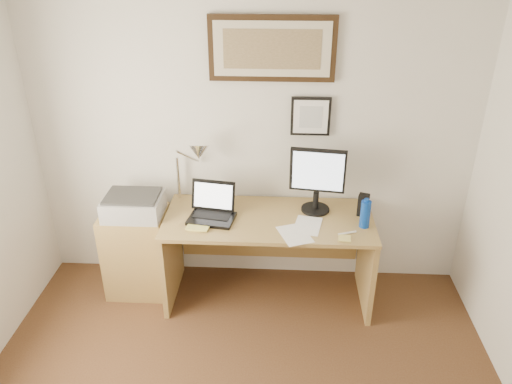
# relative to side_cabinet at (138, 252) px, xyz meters

# --- Properties ---
(wall_back) EXTENTS (3.50, 0.02, 2.50)m
(wall_back) POSITION_rel_side_cabinet_xyz_m (0.92, 0.32, 0.89)
(wall_back) COLOR silver
(wall_back) RESTS_ON ground
(side_cabinet) EXTENTS (0.50, 0.40, 0.73)m
(side_cabinet) POSITION_rel_side_cabinet_xyz_m (0.00, 0.00, 0.00)
(side_cabinet) COLOR olive
(side_cabinet) RESTS_ON floor
(water_bottle) EXTENTS (0.07, 0.07, 0.21)m
(water_bottle) POSITION_rel_side_cabinet_xyz_m (1.78, -0.14, 0.49)
(water_bottle) COLOR #0C3A9F
(water_bottle) RESTS_ON desk
(bottle_cap) EXTENTS (0.04, 0.04, 0.02)m
(bottle_cap) POSITION_rel_side_cabinet_xyz_m (1.78, -0.14, 0.61)
(bottle_cap) COLOR #0C3A9F
(bottle_cap) RESTS_ON water_bottle
(speaker) EXTENTS (0.10, 0.09, 0.18)m
(speaker) POSITION_rel_side_cabinet_xyz_m (1.79, 0.03, 0.47)
(speaker) COLOR black
(speaker) RESTS_ON desk
(paper_sheet_a) EXTENTS (0.28, 0.33, 0.00)m
(paper_sheet_a) POSITION_rel_side_cabinet_xyz_m (1.27, -0.28, 0.39)
(paper_sheet_a) COLOR white
(paper_sheet_a) RESTS_ON desk
(paper_sheet_b) EXTENTS (0.24, 0.30, 0.00)m
(paper_sheet_b) POSITION_rel_side_cabinet_xyz_m (1.36, -0.15, 0.39)
(paper_sheet_b) COLOR white
(paper_sheet_b) RESTS_ON desk
(sticky_pad) EXTENTS (0.10, 0.10, 0.01)m
(sticky_pad) POSITION_rel_side_cabinet_xyz_m (1.62, -0.32, 0.39)
(sticky_pad) COLOR #D6C565
(sticky_pad) RESTS_ON desk
(marker_pen) EXTENTS (0.14, 0.06, 0.02)m
(marker_pen) POSITION_rel_side_cabinet_xyz_m (1.65, -0.25, 0.39)
(marker_pen) COLOR white
(marker_pen) RESTS_ON desk
(book) EXTENTS (0.20, 0.26, 0.02)m
(book) POSITION_rel_side_cabinet_xyz_m (0.48, -0.15, 0.39)
(book) COLOR #DED868
(book) RESTS_ON desk
(desk) EXTENTS (1.60, 0.70, 0.75)m
(desk) POSITION_rel_side_cabinet_xyz_m (1.07, 0.04, 0.15)
(desk) COLOR olive
(desk) RESTS_ON floor
(laptop) EXTENTS (0.37, 0.34, 0.26)m
(laptop) POSITION_rel_side_cabinet_xyz_m (0.64, -0.06, 0.44)
(laptop) COLOR black
(laptop) RESTS_ON desk
(lcd_monitor) EXTENTS (0.42, 0.22, 0.52)m
(lcd_monitor) POSITION_rel_side_cabinet_xyz_m (1.43, 0.08, 0.68)
(lcd_monitor) COLOR black
(lcd_monitor) RESTS_ON desk
(printer) EXTENTS (0.44, 0.34, 0.18)m
(printer) POSITION_rel_side_cabinet_xyz_m (0.02, -0.03, 0.45)
(printer) COLOR #A5A5A8
(printer) RESTS_ON side_cabinet
(desk_lamp) EXTENTS (0.29, 0.27, 0.53)m
(desk_lamp) POSITION_rel_side_cabinet_xyz_m (0.51, 0.13, 0.82)
(desk_lamp) COLOR silver
(desk_lamp) RESTS_ON desk
(picture_large) EXTENTS (0.92, 0.04, 0.47)m
(picture_large) POSITION_rel_side_cabinet_xyz_m (1.07, 0.29, 1.59)
(picture_large) COLOR black
(picture_large) RESTS_ON wall_back
(picture_small) EXTENTS (0.30, 0.03, 0.30)m
(picture_small) POSITION_rel_side_cabinet_xyz_m (1.37, 0.29, 1.09)
(picture_small) COLOR black
(picture_small) RESTS_ON wall_back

